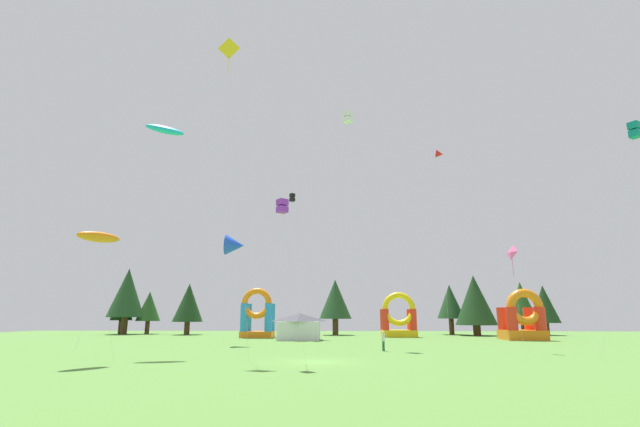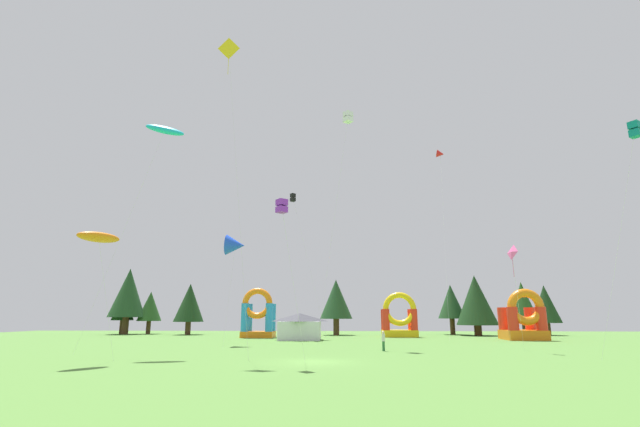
# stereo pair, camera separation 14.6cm
# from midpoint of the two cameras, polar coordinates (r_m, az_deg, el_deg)

# --- Properties ---
(ground_plane) EXTENTS (120.00, 120.00, 0.00)m
(ground_plane) POSITION_cam_midpoint_polar(r_m,az_deg,el_deg) (30.81, -0.81, -18.47)
(ground_plane) COLOR #548438
(kite_orange_parafoil) EXTENTS (2.53, 3.39, 8.58)m
(kite_orange_parafoil) POSITION_cam_midpoint_polar(r_m,az_deg,el_deg) (33.50, -26.57, -2.72)
(kite_orange_parafoil) COLOR orange
(kite_orange_parafoil) RESTS_ON ground_plane
(kite_yellow_diamond) EXTENTS (4.05, 3.51, 26.62)m
(kite_yellow_diamond) POSITION_cam_midpoint_polar(r_m,az_deg,el_deg) (42.72, -11.61, 19.63)
(kite_yellow_diamond) COLOR yellow
(kite_yellow_diamond) RESTS_ON ground_plane
(kite_black_box) EXTENTS (5.43, 6.28, 19.81)m
(kite_black_box) POSITION_cam_midpoint_polar(r_m,az_deg,el_deg) (63.01, -3.62, 1.99)
(kite_black_box) COLOR black
(kite_black_box) RESTS_ON ground_plane
(kite_purple_box) EXTENTS (1.99, 1.79, 10.57)m
(kite_purple_box) POSITION_cam_midpoint_polar(r_m,az_deg,el_deg) (29.86, -4.99, 0.91)
(kite_purple_box) COLOR purple
(kite_purple_box) RESTS_ON ground_plane
(kite_cyan_parafoil) EXTENTS (7.10, 2.40, 20.12)m
(kite_cyan_parafoil) POSITION_cam_midpoint_polar(r_m,az_deg,el_deg) (43.16, -19.34, 10.06)
(kite_cyan_parafoil) COLOR #19B7CC
(kite_cyan_parafoil) RESTS_ON ground_plane
(kite_blue_delta) EXTENTS (2.22, 5.10, 11.70)m
(kite_blue_delta) POSITION_cam_midpoint_polar(r_m,az_deg,el_deg) (49.95, -10.91, -4.00)
(kite_blue_delta) COLOR blue
(kite_blue_delta) RESTS_ON ground_plane
(kite_white_box) EXTENTS (4.26, 4.67, 25.42)m
(kite_white_box) POSITION_cam_midpoint_polar(r_m,az_deg,el_deg) (51.48, 3.47, 12.15)
(kite_white_box) COLOR white
(kite_white_box) RESTS_ON ground_plane
(kite_red_delta) EXTENTS (3.86, 12.44, 28.22)m
(kite_red_delta) POSITION_cam_midpoint_polar(r_m,az_deg,el_deg) (72.30, 15.00, 7.34)
(kite_red_delta) COLOR red
(kite_red_delta) RESTS_ON ground_plane
(kite_teal_box) EXTENTS (2.84, 3.92, 15.92)m
(kite_teal_box) POSITION_cam_midpoint_polar(r_m,az_deg,el_deg) (37.70, 35.18, 8.66)
(kite_teal_box) COLOR #0C7F7A
(kite_teal_box) RESTS_ON ground_plane
(kite_pink_diamond) EXTENTS (1.43, 2.53, 8.90)m
(kite_pink_diamond) POSITION_cam_midpoint_polar(r_m,az_deg,el_deg) (42.89, 23.14, -4.72)
(kite_pink_diamond) COLOR #EA599E
(kite_pink_diamond) RESTS_ON ground_plane
(person_midfield) EXTENTS (0.41, 0.41, 1.68)m
(person_midfield) POSITION_cam_midpoint_polar(r_m,az_deg,el_deg) (40.24, 7.99, -15.62)
(person_midfield) COLOR #33723F
(person_midfield) RESTS_ON ground_plane
(inflatable_red_slide) EXTENTS (4.75, 4.69, 6.26)m
(inflatable_red_slide) POSITION_cam_midpoint_polar(r_m,az_deg,el_deg) (63.08, 24.43, -12.46)
(inflatable_red_slide) COLOR orange
(inflatable_red_slide) RESTS_ON ground_plane
(inflatable_yellow_castle) EXTENTS (4.41, 3.68, 6.72)m
(inflatable_yellow_castle) POSITION_cam_midpoint_polar(r_m,az_deg,el_deg) (64.24, -8.08, -13.10)
(inflatable_yellow_castle) COLOR orange
(inflatable_yellow_castle) RESTS_ON ground_plane
(inflatable_orange_dome) EXTENTS (4.92, 3.59, 6.24)m
(inflatable_orange_dome) POSITION_cam_midpoint_polar(r_m,az_deg,el_deg) (66.45, 9.95, -13.34)
(inflatable_orange_dome) COLOR yellow
(inflatable_orange_dome) RESTS_ON ground_plane
(festival_tent) EXTENTS (5.11, 4.12, 3.27)m
(festival_tent) POSITION_cam_midpoint_polar(r_m,az_deg,el_deg) (57.45, -2.76, -14.25)
(festival_tent) COLOR silver
(festival_tent) RESTS_ON ground_plane
(tree_row_0) EXTENTS (3.55, 3.55, 7.64)m
(tree_row_0) POSITION_cam_midpoint_polar(r_m,az_deg,el_deg) (82.78, -23.99, -10.52)
(tree_row_0) COLOR #4C331E
(tree_row_0) RESTS_ON ground_plane
(tree_row_1) EXTENTS (5.84, 5.84, 10.66)m
(tree_row_1) POSITION_cam_midpoint_polar(r_m,az_deg,el_deg) (81.27, -23.50, -9.30)
(tree_row_1) COLOR #4C331E
(tree_row_1) RESTS_ON ground_plane
(tree_row_2) EXTENTS (3.95, 3.95, 6.90)m
(tree_row_2) POSITION_cam_midpoint_polar(r_m,az_deg,el_deg) (81.24, -21.09, -11.04)
(tree_row_2) COLOR #4C331E
(tree_row_2) RESTS_ON ground_plane
(tree_row_3) EXTENTS (4.77, 4.77, 8.06)m
(tree_row_3) POSITION_cam_midpoint_polar(r_m,az_deg,el_deg) (76.27, -16.52, -10.89)
(tree_row_3) COLOR #4C331E
(tree_row_3) RESTS_ON ground_plane
(tree_row_4) EXTENTS (5.09, 5.09, 8.59)m
(tree_row_4) POSITION_cam_midpoint_polar(r_m,az_deg,el_deg) (71.96, 1.90, -10.92)
(tree_row_4) COLOR #4C331E
(tree_row_4) RESTS_ON ground_plane
(tree_row_5) EXTENTS (4.33, 4.33, 7.92)m
(tree_row_5) POSITION_cam_midpoint_polar(r_m,az_deg,el_deg) (76.88, 16.24, -10.80)
(tree_row_5) COLOR #4C331E
(tree_row_5) RESTS_ON ground_plane
(tree_row_6) EXTENTS (6.21, 6.21, 9.10)m
(tree_row_6) POSITION_cam_midpoint_polar(r_m,az_deg,el_deg) (73.90, 19.13, -10.42)
(tree_row_6) COLOR #4C331E
(tree_row_6) RESTS_ON ground_plane
(tree_row_7) EXTENTS (4.41, 4.41, 8.13)m
(tree_row_7) POSITION_cam_midpoint_polar(r_m,az_deg,el_deg) (77.58, 24.32, -10.33)
(tree_row_7) COLOR #4C331E
(tree_row_7) RESTS_ON ground_plane
(tree_row_8) EXTENTS (4.31, 4.31, 7.66)m
(tree_row_8) POSITION_cam_midpoint_polar(r_m,az_deg,el_deg) (79.44, 26.70, -10.32)
(tree_row_8) COLOR #4C331E
(tree_row_8) RESTS_ON ground_plane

